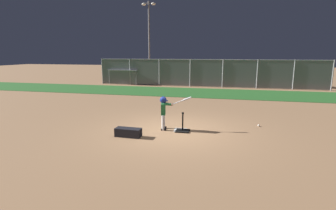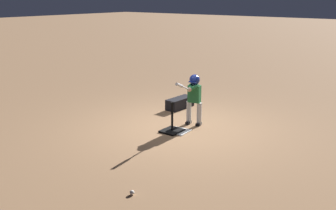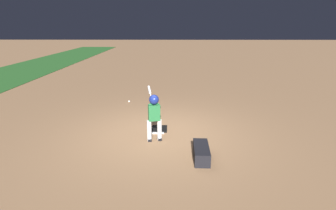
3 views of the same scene
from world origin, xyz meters
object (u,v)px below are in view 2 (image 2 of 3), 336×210
Objects in this scene: batting_tee at (172,128)px; equipment_bag at (180,103)px; batter_child at (194,93)px; baseball at (132,193)px.

batting_tee reaches higher than equipment_bag.
batter_child is 1.54m from equipment_bag.
batting_tee is at bearing 33.15° from equipment_bag.
batter_child is at bearing 50.69° from equipment_bag.
baseball is 4.76m from equipment_bag.
batting_tee is 0.57× the size of batter_child.
batter_child is 3.55m from baseball.
batter_child reaches higher than batting_tee.
baseball is at bearing 25.34° from batting_tee.
baseball is at bearing 29.57° from equipment_bag.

